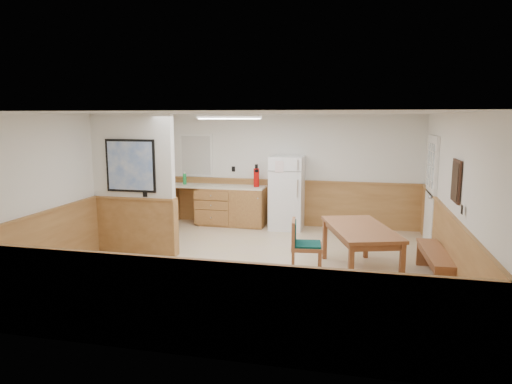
% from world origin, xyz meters
% --- Properties ---
extents(ground, '(6.00, 6.00, 0.00)m').
position_xyz_m(ground, '(0.00, 0.00, 0.00)').
color(ground, beige).
rests_on(ground, ground).
extents(ceiling, '(6.00, 6.00, 0.02)m').
position_xyz_m(ceiling, '(0.00, 0.00, 2.50)').
color(ceiling, silver).
rests_on(ceiling, back_wall).
extents(back_wall, '(6.00, 0.02, 2.50)m').
position_xyz_m(back_wall, '(0.00, 3.00, 1.25)').
color(back_wall, white).
rests_on(back_wall, ground).
extents(right_wall, '(0.02, 6.00, 2.50)m').
position_xyz_m(right_wall, '(3.00, 0.00, 1.25)').
color(right_wall, white).
rests_on(right_wall, ground).
extents(left_wall, '(0.02, 6.00, 2.50)m').
position_xyz_m(left_wall, '(-3.00, 0.00, 1.25)').
color(left_wall, white).
rests_on(left_wall, ground).
extents(wainscot_back, '(6.00, 0.04, 1.00)m').
position_xyz_m(wainscot_back, '(0.00, 2.98, 0.50)').
color(wainscot_back, '#B68348').
rests_on(wainscot_back, ground).
extents(wainscot_right, '(0.04, 6.00, 1.00)m').
position_xyz_m(wainscot_right, '(2.98, 0.00, 0.50)').
color(wainscot_right, '#B68348').
rests_on(wainscot_right, ground).
extents(wainscot_left, '(0.04, 6.00, 1.00)m').
position_xyz_m(wainscot_left, '(-2.98, 0.00, 0.50)').
color(wainscot_left, '#B68348').
rests_on(wainscot_left, ground).
extents(partition_wall, '(1.50, 0.20, 2.50)m').
position_xyz_m(partition_wall, '(-2.25, 0.19, 1.23)').
color(partition_wall, white).
rests_on(partition_wall, ground).
extents(kitchen_counter, '(2.20, 0.61, 1.00)m').
position_xyz_m(kitchen_counter, '(-1.21, 2.68, 0.46)').
color(kitchen_counter, '#A97E3C').
rests_on(kitchen_counter, ground).
extents(exterior_door, '(0.07, 1.02, 2.15)m').
position_xyz_m(exterior_door, '(2.96, 1.90, 1.05)').
color(exterior_door, white).
rests_on(exterior_door, ground).
extents(kitchen_window, '(0.80, 0.04, 1.00)m').
position_xyz_m(kitchen_window, '(-2.10, 2.98, 1.55)').
color(kitchen_window, white).
rests_on(kitchen_window, back_wall).
extents(wall_painting, '(0.04, 0.50, 0.60)m').
position_xyz_m(wall_painting, '(2.97, -0.30, 1.55)').
color(wall_painting, '#351F15').
rests_on(wall_painting, right_wall).
extents(fluorescent_fixture, '(1.20, 0.30, 0.09)m').
position_xyz_m(fluorescent_fixture, '(-0.80, 1.30, 2.45)').
color(fluorescent_fixture, white).
rests_on(fluorescent_fixture, ceiling).
extents(refrigerator, '(0.71, 0.72, 1.60)m').
position_xyz_m(refrigerator, '(0.11, 2.63, 0.80)').
color(refrigerator, white).
rests_on(refrigerator, ground).
extents(dining_table, '(1.32, 1.88, 0.75)m').
position_xyz_m(dining_table, '(1.68, -0.03, 0.66)').
color(dining_table, '#A6663D').
rests_on(dining_table, ground).
extents(dining_bench, '(0.39, 1.50, 0.45)m').
position_xyz_m(dining_bench, '(2.80, -0.08, 0.34)').
color(dining_bench, '#A6663D').
rests_on(dining_bench, ground).
extents(dining_chair, '(0.72, 0.53, 0.85)m').
position_xyz_m(dining_chair, '(0.78, -0.18, 0.49)').
color(dining_chair, '#A6663D').
rests_on(dining_chair, ground).
extents(fire_extinguisher, '(0.15, 0.15, 0.50)m').
position_xyz_m(fire_extinguisher, '(-0.59, 2.70, 1.12)').
color(fire_extinguisher, '#B80C09').
rests_on(fire_extinguisher, kitchen_counter).
extents(soap_bottle, '(0.09, 0.09, 0.25)m').
position_xyz_m(soap_bottle, '(-2.29, 2.70, 1.02)').
color(soap_bottle, green).
rests_on(soap_bottle, kitchen_counter).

